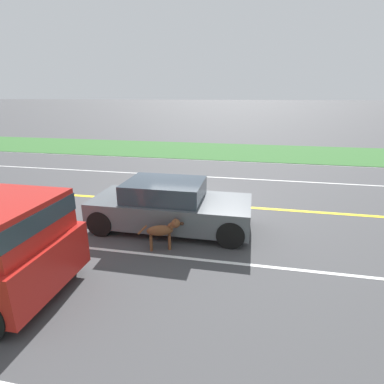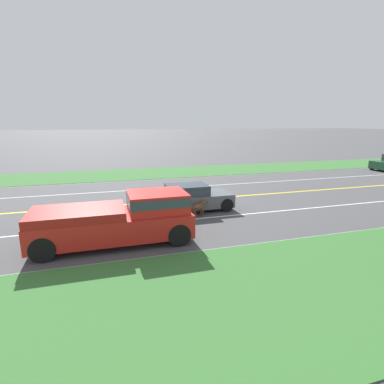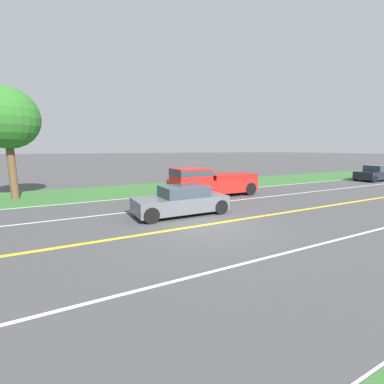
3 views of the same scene
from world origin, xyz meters
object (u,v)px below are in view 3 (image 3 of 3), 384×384
(dog, at_px, (168,200))
(roadside_tree_right_near, at_px, (6,119))
(pickup_truck, at_px, (210,182))
(ego_car, at_px, (181,201))
(car_trailing_near, at_px, (376,174))

(dog, xyz_separation_m, roadside_tree_right_near, (6.69, 7.17, 4.24))
(roadside_tree_right_near, bearing_deg, pickup_truck, -112.16)
(ego_car, height_order, car_trailing_near, car_trailing_near)
(dog, distance_m, pickup_truck, 4.42)
(ego_car, bearing_deg, pickup_truck, -46.77)
(ego_car, relative_size, roadside_tree_right_near, 0.65)
(car_trailing_near, height_order, roadside_tree_right_near, roadside_tree_right_near)
(ego_car, distance_m, car_trailing_near, 22.38)
(ego_car, relative_size, pickup_truck, 0.75)
(pickup_truck, distance_m, car_trailing_near, 18.54)
(pickup_truck, relative_size, car_trailing_near, 1.29)
(dog, relative_size, car_trailing_near, 0.24)
(ego_car, relative_size, dog, 4.01)
(car_trailing_near, bearing_deg, roadside_tree_right_near, 80.99)
(car_trailing_near, bearing_deg, ego_car, 98.20)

